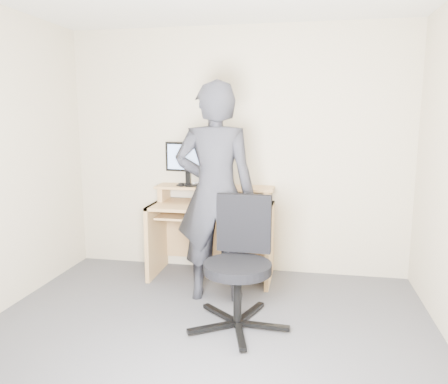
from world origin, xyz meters
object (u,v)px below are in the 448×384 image
(office_chair, at_px, (240,258))
(person, at_px, (215,193))
(desk, at_px, (213,222))
(monitor, at_px, (187,160))

(office_chair, bearing_deg, person, 125.64)
(person, bearing_deg, desk, -81.94)
(person, bearing_deg, monitor, -62.01)
(desk, distance_m, monitor, 0.69)
(desk, bearing_deg, office_chair, -67.35)
(desk, bearing_deg, person, -76.15)
(desk, relative_size, office_chair, 1.22)
(office_chair, bearing_deg, monitor, 126.51)
(monitor, bearing_deg, office_chair, -49.22)
(desk, bearing_deg, monitor, 168.30)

